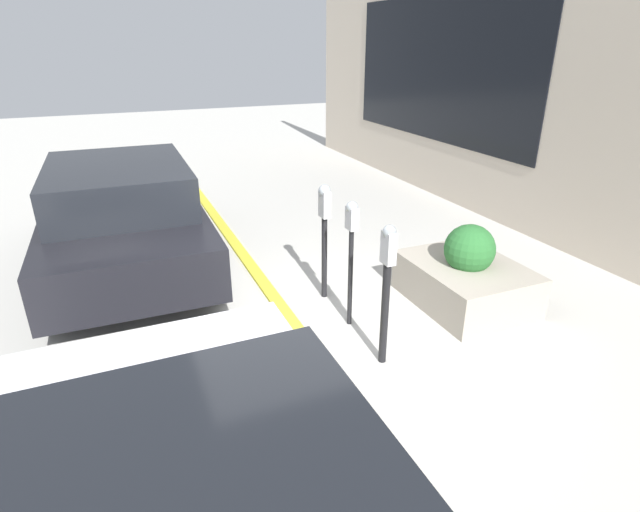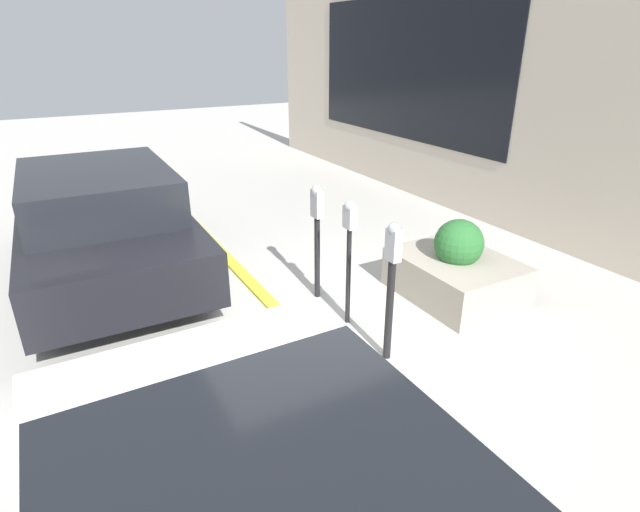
% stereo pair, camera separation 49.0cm
% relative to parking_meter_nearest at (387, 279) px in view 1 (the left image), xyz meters
% --- Properties ---
extents(ground_plane, '(40.00, 40.00, 0.00)m').
position_rel_parking_meter_nearest_xyz_m(ground_plane, '(0.74, 0.50, -0.90)').
color(ground_plane, beige).
extents(curb_strip, '(19.00, 0.16, 0.04)m').
position_rel_parking_meter_nearest_xyz_m(curb_strip, '(0.74, 0.58, -0.88)').
color(curb_strip, gold).
rests_on(curb_strip, ground_plane).
extents(parking_meter_nearest, '(0.15, 0.13, 1.43)m').
position_rel_parking_meter_nearest_xyz_m(parking_meter_nearest, '(0.00, 0.00, 0.00)').
color(parking_meter_nearest, black).
rests_on(parking_meter_nearest, ground_plane).
extents(parking_meter_second, '(0.15, 0.13, 1.43)m').
position_rel_parking_meter_nearest_xyz_m(parking_meter_second, '(0.77, -0.02, 0.12)').
color(parking_meter_second, black).
rests_on(parking_meter_second, ground_plane).
extents(parking_meter_middle, '(0.17, 0.14, 1.43)m').
position_rel_parking_meter_nearest_xyz_m(parking_meter_middle, '(1.48, -0.02, 0.07)').
color(parking_meter_middle, black).
rests_on(parking_meter_middle, ground_plane).
extents(planter_box, '(1.45, 1.16, 0.99)m').
position_rel_parking_meter_nearest_xyz_m(planter_box, '(0.67, -1.51, -0.56)').
color(planter_box, '#A39989').
rests_on(planter_box, ground_plane).
extents(parked_car_middle, '(4.46, 2.00, 1.49)m').
position_rel_parking_meter_nearest_xyz_m(parked_car_middle, '(3.35, 2.12, -0.12)').
color(parked_car_middle, black).
rests_on(parked_car_middle, ground_plane).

